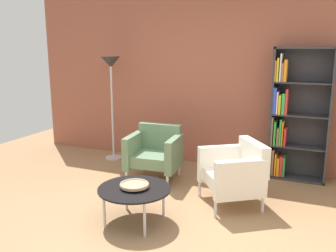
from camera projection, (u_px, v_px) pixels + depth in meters
ground_plane at (142, 229)px, 3.86m from camera, size 8.32×8.32×0.00m
brick_back_panel at (211, 75)px, 5.76m from camera, size 6.40×0.12×2.90m
bookshelf_tall at (293, 117)px, 5.19m from camera, size 0.80×0.30×1.90m
coffee_table_low at (135, 190)px, 3.95m from camera, size 0.80×0.80×0.40m
decorative_bowl at (134, 185)px, 3.93m from camera, size 0.32×0.32×0.05m
armchair_near_window at (236, 172)px, 4.40m from camera, size 0.93×0.95×0.78m
armchair_corner_red at (155, 151)px, 5.25m from camera, size 0.77×0.72×0.78m
floor_lamp_torchiere at (111, 74)px, 6.00m from camera, size 0.32×0.32×1.74m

